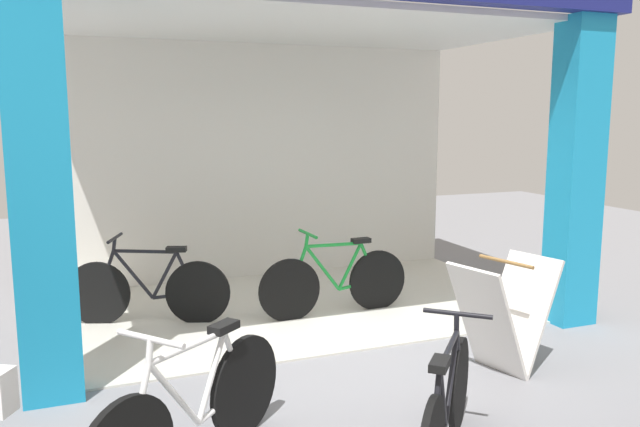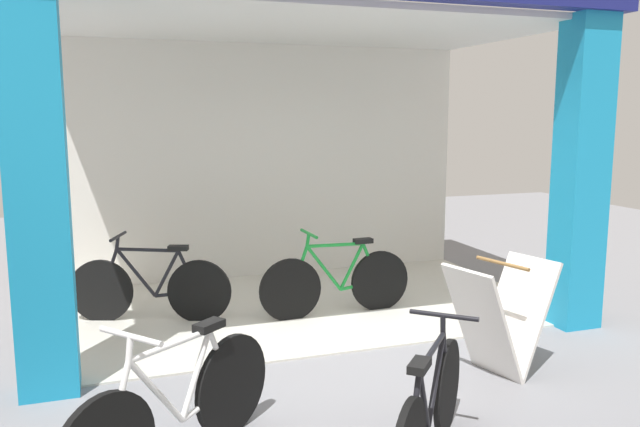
# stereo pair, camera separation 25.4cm
# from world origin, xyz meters

# --- Properties ---
(ground_plane) EXTENTS (18.57, 18.57, 0.00)m
(ground_plane) POSITION_xyz_m (0.00, 0.00, 0.00)
(ground_plane) COLOR gray
(ground_plane) RESTS_ON ground
(shop_facade) EXTENTS (5.49, 3.29, 3.79)m
(shop_facade) POSITION_xyz_m (0.00, 1.52, 2.02)
(shop_facade) COLOR beige
(shop_facade) RESTS_ON ground
(bicycle_inside_0) EXTENTS (1.67, 0.46, 0.92)m
(bicycle_inside_0) POSITION_xyz_m (0.29, 1.05, 0.37)
(bicycle_inside_0) COLOR black
(bicycle_inside_0) RESTS_ON ground
(bicycle_inside_1) EXTENTS (1.57, 0.62, 0.91)m
(bicycle_inside_1) POSITION_xyz_m (-1.57, 1.46, 0.36)
(bicycle_inside_1) COLOR black
(bicycle_inside_1) RESTS_ON ground
(bicycle_parked_0) EXTENTS (1.35, 1.11, 0.94)m
(bicycle_parked_0) POSITION_xyz_m (-1.63, -1.39, 0.37)
(bicycle_parked_0) COLOR black
(bicycle_parked_0) RESTS_ON ground
(bicycle_parked_1) EXTENTS (1.10, 1.20, 0.87)m
(bicycle_parked_1) POSITION_xyz_m (-0.20, -1.86, 0.35)
(bicycle_parked_1) COLOR black
(bicycle_parked_1) RESTS_ON ground
(sandwich_board_sign) EXTENTS (0.94, 0.72, 0.95)m
(sandwich_board_sign) POSITION_xyz_m (1.01, -0.81, 0.47)
(sandwich_board_sign) COLOR silver
(sandwich_board_sign) RESTS_ON ground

